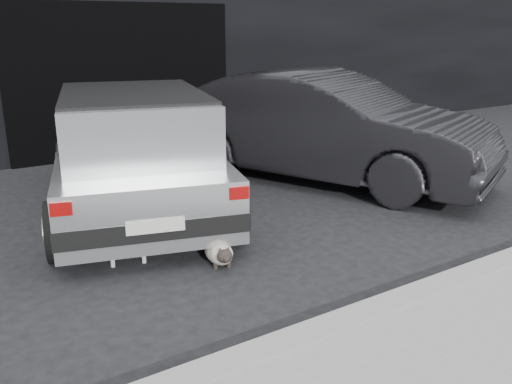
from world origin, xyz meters
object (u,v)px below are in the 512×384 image
silver_hatchback (135,146)px  cat_siamese (219,252)px  second_car (324,127)px  cat_white (131,246)px

silver_hatchback → cat_siamese: (0.07, -1.96, -0.69)m
cat_siamese → second_car: bearing=-130.9°
cat_siamese → cat_white: bearing=-19.9°
cat_white → silver_hatchback: bearing=170.9°
silver_hatchback → cat_siamese: bearing=-72.2°
second_car → cat_white: size_ratio=6.56×
silver_hatchback → cat_white: bearing=-97.8°
second_car → cat_siamese: size_ratio=6.36×
silver_hatchback → cat_siamese: size_ratio=5.76×
silver_hatchback → cat_siamese: silver_hatchback is taller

